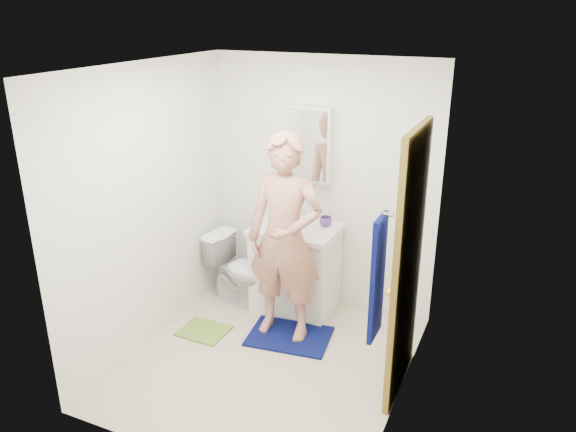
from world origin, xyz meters
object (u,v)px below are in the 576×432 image
object	(u,v)px
vanity_cabinet	(296,270)
medicine_cabinet	(306,143)
towel	(377,278)
man	(285,238)
toothbrush_cup	(326,221)
soap_dispenser	(274,217)
toilet	(241,270)

from	to	relation	value
vanity_cabinet	medicine_cabinet	xyz separation A→B (m)	(0.00, 0.22, 1.20)
towel	man	world-z (taller)	man
toothbrush_cup	man	distance (m)	0.64
medicine_cabinet	man	distance (m)	0.98
man	medicine_cabinet	bearing A→B (deg)	96.64
medicine_cabinet	towel	distance (m)	2.11
vanity_cabinet	man	size ratio (longest dim) A/B	0.44
soap_dispenser	toothbrush_cup	distance (m)	0.48
toilet	toothbrush_cup	world-z (taller)	toothbrush_cup
vanity_cabinet	medicine_cabinet	size ratio (longest dim) A/B	1.14
medicine_cabinet	toilet	world-z (taller)	medicine_cabinet
toilet	man	distance (m)	0.95
towel	man	distance (m)	1.50
toilet	man	size ratio (longest dim) A/B	0.38
vanity_cabinet	man	world-z (taller)	man
towel	soap_dispenser	world-z (taller)	towel
towel	vanity_cabinet	bearing A→B (deg)	128.47
vanity_cabinet	towel	xyz separation A→B (m)	(1.18, -1.48, 0.85)
toilet	man	bearing A→B (deg)	-111.80
soap_dispenser	towel	bearing A→B (deg)	-46.12
vanity_cabinet	towel	size ratio (longest dim) A/B	1.00
vanity_cabinet	soap_dispenser	distance (m)	0.57
man	toothbrush_cup	bearing A→B (deg)	75.65
medicine_cabinet	toothbrush_cup	distance (m)	0.75
vanity_cabinet	toothbrush_cup	size ratio (longest dim) A/B	6.92
vanity_cabinet	man	distance (m)	0.73
vanity_cabinet	soap_dispenser	xyz separation A→B (m)	(-0.20, -0.05, 0.54)
soap_dispenser	vanity_cabinet	bearing A→B (deg)	14.25
toothbrush_cup	man	world-z (taller)	man
toilet	toothbrush_cup	xyz separation A→B (m)	(0.78, 0.25, 0.55)
vanity_cabinet	towel	world-z (taller)	towel
medicine_cabinet	towel	xyz separation A→B (m)	(1.18, -1.71, -0.35)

